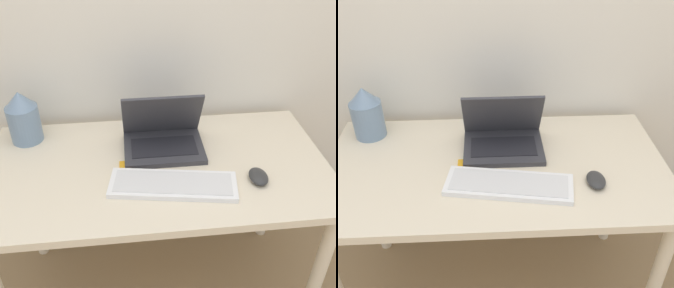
% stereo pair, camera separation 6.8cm
% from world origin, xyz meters
% --- Properties ---
extents(desk, '(1.24, 0.65, 0.71)m').
position_xyz_m(desk, '(0.00, 0.33, 0.62)').
color(desk, beige).
rests_on(desk, ground_plane).
extents(laptop, '(0.30, 0.23, 0.22)m').
position_xyz_m(laptop, '(0.03, 0.44, 0.76)').
color(laptop, '#333338').
rests_on(laptop, desk).
extents(keyboard, '(0.44, 0.21, 0.02)m').
position_xyz_m(keyboard, '(0.04, 0.20, 0.72)').
color(keyboard, white).
rests_on(keyboard, desk).
extents(mouse, '(0.06, 0.09, 0.03)m').
position_xyz_m(mouse, '(0.34, 0.20, 0.72)').
color(mouse, '#2D2D2D').
rests_on(mouse, desk).
extents(vase, '(0.12, 0.12, 0.21)m').
position_xyz_m(vase, '(-0.49, 0.55, 0.81)').
color(vase, slate).
rests_on(vase, desk).
extents(mp3_player, '(0.04, 0.06, 0.01)m').
position_xyz_m(mp3_player, '(-0.12, 0.32, 0.71)').
color(mp3_player, orange).
rests_on(mp3_player, desk).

